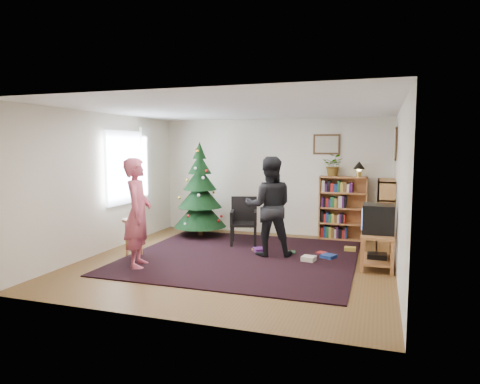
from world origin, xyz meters
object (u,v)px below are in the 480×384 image
(bookshelf_right, at_px, (385,214))
(table_lamp, at_px, (359,166))
(picture_back, at_px, (327,144))
(crt_tv, at_px, (378,219))
(person_standing, at_px, (138,213))
(potted_plant, at_px, (334,165))
(armchair, at_px, (245,219))
(stool, at_px, (134,227))
(picture_right, at_px, (396,144))
(christmas_tree, at_px, (200,197))
(tv_stand, at_px, (377,247))
(person_by_chair, at_px, (269,207))
(bookshelf_back, at_px, (343,207))

(bookshelf_right, relative_size, table_lamp, 4.18)
(picture_back, distance_m, crt_tv, 2.60)
(crt_tv, height_order, person_standing, person_standing)
(crt_tv, relative_size, potted_plant, 1.14)
(bookshelf_right, height_order, armchair, bookshelf_right)
(picture_back, bearing_deg, table_lamp, -11.44)
(stool, height_order, potted_plant, potted_plant)
(table_lamp, bearing_deg, picture_right, -41.89)
(bookshelf_right, xyz_separation_m, table_lamp, (-0.52, 0.69, 0.85))
(armchair, distance_m, stool, 2.15)
(stool, bearing_deg, table_lamp, 34.01)
(person_standing, bearing_deg, crt_tv, -91.54)
(christmas_tree, bearing_deg, stool, -104.38)
(armchair, bearing_deg, picture_back, 24.13)
(bookshelf_right, xyz_separation_m, tv_stand, (-0.12, -1.23, -0.34))
(tv_stand, bearing_deg, table_lamp, 101.86)
(bookshelf_right, height_order, tv_stand, bookshelf_right)
(christmas_tree, height_order, person_by_chair, christmas_tree)
(christmas_tree, relative_size, bookshelf_right, 1.54)
(picture_right, relative_size, potted_plant, 1.33)
(tv_stand, xyz_separation_m, crt_tv, (-0.00, 0.00, 0.45))
(picture_right, xyz_separation_m, table_lamp, (-0.66, 0.59, -0.44))
(stool, bearing_deg, crt_tv, 7.77)
(picture_back, xyz_separation_m, armchair, (-1.40, -1.17, -1.45))
(armchair, relative_size, person_by_chair, 0.53)
(bookshelf_right, bearing_deg, christmas_tree, 89.29)
(crt_tv, xyz_separation_m, person_standing, (-3.59, -1.18, 0.09))
(crt_tv, height_order, stool, crt_tv)
(crt_tv, distance_m, potted_plant, 2.25)
(tv_stand, bearing_deg, potted_plant, 115.21)
(picture_right, xyz_separation_m, person_standing, (-3.85, -2.50, -1.09))
(person_by_chair, bearing_deg, tv_stand, 158.96)
(christmas_tree, distance_m, person_standing, 2.45)
(picture_back, distance_m, person_by_chair, 2.31)
(christmas_tree, bearing_deg, picture_back, 17.14)
(picture_back, xyz_separation_m, table_lamp, (0.67, -0.14, -0.44))
(picture_right, xyz_separation_m, christmas_tree, (-3.85, -0.06, -1.12))
(crt_tv, bearing_deg, person_standing, -161.88)
(christmas_tree, relative_size, tv_stand, 2.27)
(armchair, bearing_deg, stool, -153.50)
(picture_right, relative_size, bookshelf_back, 0.46)
(armchair, bearing_deg, christmas_tree, 145.44)
(bookshelf_back, relative_size, person_by_chair, 0.75)
(picture_right, relative_size, person_standing, 0.35)
(armchair, xyz_separation_m, person_standing, (-1.12, -2.06, 0.37))
(christmas_tree, xyz_separation_m, potted_plant, (2.70, 0.65, 0.69))
(person_by_chair, bearing_deg, bookshelf_right, -167.13)
(picture_back, bearing_deg, crt_tv, -62.54)
(armchair, bearing_deg, person_standing, -134.17)
(picture_right, xyz_separation_m, armchair, (-2.73, -0.44, -1.45))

